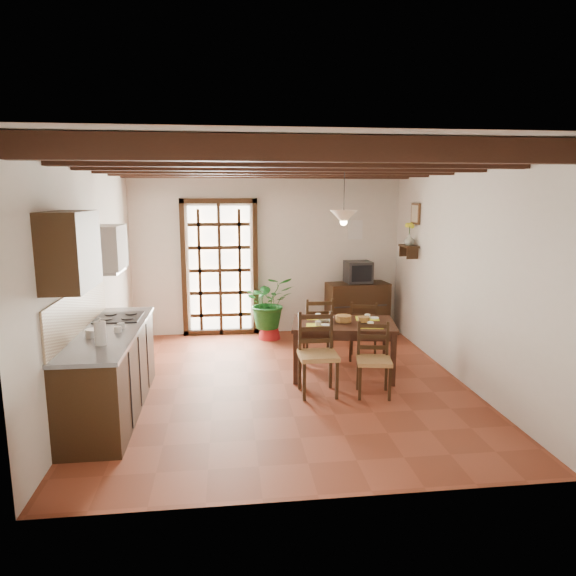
{
  "coord_description": "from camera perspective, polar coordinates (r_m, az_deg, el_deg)",
  "views": [
    {
      "loc": [
        -0.67,
        -6.09,
        2.35
      ],
      "look_at": [
        0.1,
        0.4,
        1.15
      ],
      "focal_mm": 32.0,
      "sensor_mm": 36.0,
      "label": 1
    }
  ],
  "objects": [
    {
      "name": "ground_plane",
      "position": [
        6.56,
        -0.46,
        -10.58
      ],
      "size": [
        5.0,
        5.0,
        0.0
      ],
      "primitive_type": "plane",
      "color": "brown"
    },
    {
      "name": "room_shell",
      "position": [
        6.15,
        -0.49,
        5.43
      ],
      "size": [
        4.52,
        5.02,
        2.81
      ],
      "color": "silver",
      "rests_on": "ground_plane"
    },
    {
      "name": "ceiling_beams",
      "position": [
        6.13,
        -0.5,
        13.59
      ],
      "size": [
        4.5,
        4.34,
        0.2
      ],
      "color": "black",
      "rests_on": "room_shell"
    },
    {
      "name": "french_door",
      "position": [
        8.61,
        -7.58,
        2.48
      ],
      "size": [
        1.26,
        0.11,
        2.32
      ],
      "color": "white",
      "rests_on": "ground_plane"
    },
    {
      "name": "kitchen_counter",
      "position": [
        5.94,
        -19.11,
        -8.6
      ],
      "size": [
        0.64,
        2.25,
        1.38
      ],
      "color": "black",
      "rests_on": "ground_plane"
    },
    {
      "name": "upper_cabinet",
      "position": [
        5.01,
        -23.05,
        3.86
      ],
      "size": [
        0.35,
        0.8,
        0.7
      ],
      "primitive_type": "cube",
      "color": "black",
      "rests_on": "room_shell"
    },
    {
      "name": "range_hood",
      "position": [
        6.22,
        -19.6,
        4.13
      ],
      "size": [
        0.38,
        0.6,
        0.54
      ],
      "color": "white",
      "rests_on": "room_shell"
    },
    {
      "name": "counter_items",
      "position": [
        5.89,
        -19.2,
        -3.84
      ],
      "size": [
        0.5,
        1.43,
        0.25
      ],
      "color": "black",
      "rests_on": "kitchen_counter"
    },
    {
      "name": "dining_table",
      "position": [
        6.72,
        6.16,
        -4.56
      ],
      "size": [
        1.44,
        1.06,
        0.71
      ],
      "rotation": [
        0.0,
        0.0,
        -0.17
      ],
      "color": "#311910",
      "rests_on": "ground_plane"
    },
    {
      "name": "chair_near_left",
      "position": [
        6.17,
        3.31,
        -9.0
      ],
      "size": [
        0.45,
        0.43,
        0.97
      ],
      "rotation": [
        0.0,
        0.0,
        0.01
      ],
      "color": "#A87D47",
      "rests_on": "ground_plane"
    },
    {
      "name": "chair_near_right",
      "position": [
        6.22,
        9.47,
        -9.29
      ],
      "size": [
        0.46,
        0.44,
        0.86
      ],
      "rotation": [
        0.0,
        0.0,
        -0.18
      ],
      "color": "#A87D47",
      "rests_on": "ground_plane"
    },
    {
      "name": "chair_far_left",
      "position": [
        7.45,
        3.33,
        -5.71
      ],
      "size": [
        0.43,
        0.41,
        0.91
      ],
      "rotation": [
        0.0,
        0.0,
        3.12
      ],
      "color": "#A87D47",
      "rests_on": "ground_plane"
    },
    {
      "name": "chair_far_right",
      "position": [
        7.48,
        8.36,
        -5.83
      ],
      "size": [
        0.49,
        0.48,
        0.87
      ],
      "rotation": [
        0.0,
        0.0,
        2.85
      ],
      "color": "#A87D47",
      "rests_on": "ground_plane"
    },
    {
      "name": "table_setting",
      "position": [
        6.7,
        6.17,
        -3.89
      ],
      "size": [
        0.96,
        0.64,
        0.09
      ],
      "rotation": [
        0.0,
        0.0,
        -0.17
      ],
      "color": "#F2F727",
      "rests_on": "dining_table"
    },
    {
      "name": "table_bowl",
      "position": [
        6.73,
        4.16,
        -3.47
      ],
      "size": [
        0.28,
        0.28,
        0.05
      ],
      "primitive_type": "imported",
      "rotation": [
        0.0,
        0.0,
        -0.38
      ],
      "color": "white",
      "rests_on": "dining_table"
    },
    {
      "name": "sideboard",
      "position": [
        8.8,
        7.7,
        -2.24
      ],
      "size": [
        1.07,
        0.57,
        0.87
      ],
      "primitive_type": "cube",
      "rotation": [
        0.0,
        0.0,
        0.11
      ],
      "color": "black",
      "rests_on": "ground_plane"
    },
    {
      "name": "crt_tv",
      "position": [
        8.68,
        7.81,
        1.78
      ],
      "size": [
        0.44,
        0.41,
        0.36
      ],
      "rotation": [
        0.0,
        0.0,
        0.06
      ],
      "color": "black",
      "rests_on": "sideboard"
    },
    {
      "name": "fuse_box",
      "position": [
        8.86,
        7.47,
        6.44
      ],
      "size": [
        0.25,
        0.03,
        0.32
      ],
      "primitive_type": "cube",
      "color": "white",
      "rests_on": "room_shell"
    },
    {
      "name": "plant_pot",
      "position": [
        8.49,
        -2.09,
        -4.89
      ],
      "size": [
        0.37,
        0.37,
        0.22
      ],
      "primitive_type": "cone",
      "color": "maroon",
      "rests_on": "ground_plane"
    },
    {
      "name": "potted_plant",
      "position": [
        8.38,
        -2.11,
        -1.86
      ],
      "size": [
        2.21,
        1.96,
        2.25
      ],
      "primitive_type": "imported",
      "rotation": [
        0.0,
        0.0,
        0.12
      ],
      "color": "#144C19",
      "rests_on": "ground_plane"
    },
    {
      "name": "wall_shelf",
      "position": [
        8.23,
        13.27,
        4.28
      ],
      "size": [
        0.2,
        0.42,
        0.2
      ],
      "color": "black",
      "rests_on": "room_shell"
    },
    {
      "name": "shelf_vase",
      "position": [
        8.22,
        13.31,
        5.24
      ],
      "size": [
        0.15,
        0.15,
        0.15
      ],
      "primitive_type": "imported",
      "color": "#B2BFB2",
      "rests_on": "wall_shelf"
    },
    {
      "name": "shelf_flowers",
      "position": [
        8.2,
        13.37,
        6.69
      ],
      "size": [
        0.14,
        0.14,
        0.36
      ],
      "color": "#F2F727",
      "rests_on": "shelf_vase"
    },
    {
      "name": "framed_picture",
      "position": [
        8.22,
        13.98,
        8.01
      ],
      "size": [
        0.03,
        0.32,
        0.32
      ],
      "color": "brown",
      "rests_on": "room_shell"
    },
    {
      "name": "pendant_lamp",
      "position": [
        6.6,
        6.21,
        7.99
      ],
      "size": [
        0.36,
        0.36,
        0.84
      ],
      "color": "black",
      "rests_on": "room_shell"
    }
  ]
}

